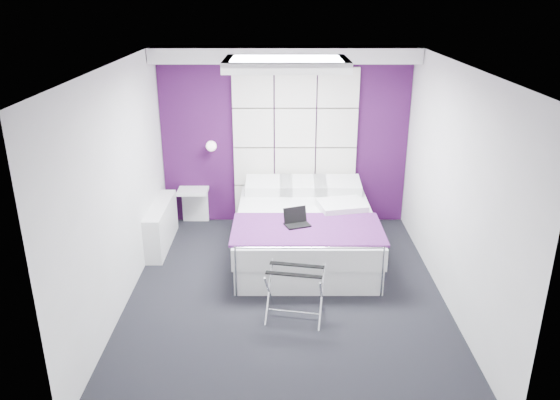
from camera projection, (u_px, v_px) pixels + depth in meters
name	position (u px, v px, depth m)	size (l,w,h in m)	color
floor	(286.00, 294.00, 6.34)	(4.40, 4.40, 0.00)	black
ceiling	(287.00, 65.00, 5.40)	(4.40, 4.40, 0.00)	white
wall_back	(285.00, 137.00, 7.92)	(3.60, 3.60, 0.00)	silver
wall_left	(119.00, 189.00, 5.87)	(4.40, 4.40, 0.00)	silver
wall_right	(453.00, 189.00, 5.87)	(4.40, 4.40, 0.00)	silver
accent_wall	(285.00, 138.00, 7.91)	(3.58, 0.02, 2.58)	#360D3B
soffit	(285.00, 54.00, 7.26)	(3.58, 0.50, 0.20)	white
headboard	(295.00, 147.00, 7.91)	(1.80, 0.08, 2.30)	silver
skylight	(286.00, 63.00, 5.98)	(1.36, 0.86, 0.12)	white
wall_lamp	(212.00, 145.00, 7.82)	(0.15, 0.15, 0.15)	white
radiator	(161.00, 225.00, 7.44)	(0.22, 1.20, 0.60)	white
bed	(305.00, 231.00, 7.19)	(1.82, 2.20, 0.77)	white
nightstand	(193.00, 191.00, 8.03)	(0.44, 0.34, 0.05)	white
luggage_rack	(295.00, 293.00, 5.78)	(0.59, 0.43, 0.58)	silver
laptop	(297.00, 220.00, 6.65)	(0.29, 0.21, 0.21)	black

